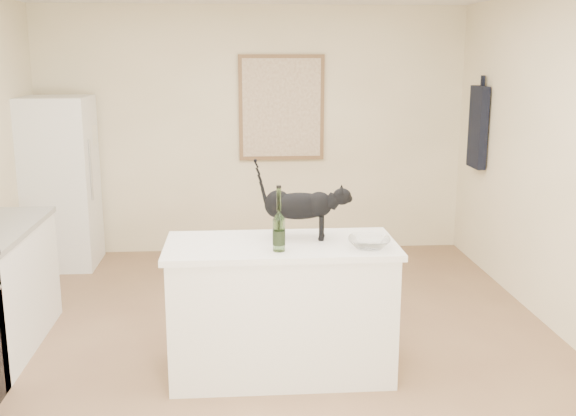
# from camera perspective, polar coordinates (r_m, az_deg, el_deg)

# --- Properties ---
(floor) EXTENTS (5.50, 5.50, 0.00)m
(floor) POSITION_cam_1_polar(r_m,az_deg,el_deg) (4.86, -1.94, -12.62)
(floor) COLOR #916F4D
(floor) RESTS_ON ground
(wall_back) EXTENTS (4.50, 0.00, 4.50)m
(wall_back) POSITION_cam_1_polar(r_m,az_deg,el_deg) (7.18, -2.97, 6.51)
(wall_back) COLOR #FFEEC5
(wall_back) RESTS_ON ground
(wall_front) EXTENTS (4.50, 0.00, 4.50)m
(wall_front) POSITION_cam_1_polar(r_m,az_deg,el_deg) (1.82, 1.54, -12.72)
(wall_front) COLOR #FFEEC5
(wall_front) RESTS_ON ground
(island_base) EXTENTS (1.44, 0.67, 0.86)m
(island_base) POSITION_cam_1_polar(r_m,az_deg,el_deg) (4.51, -0.59, -8.73)
(island_base) COLOR white
(island_base) RESTS_ON floor
(island_top) EXTENTS (1.50, 0.70, 0.04)m
(island_top) POSITION_cam_1_polar(r_m,az_deg,el_deg) (4.37, -0.61, -3.23)
(island_top) COLOR white
(island_top) RESTS_ON island_base
(fridge) EXTENTS (0.68, 0.68, 1.70)m
(fridge) POSITION_cam_1_polar(r_m,az_deg,el_deg) (7.08, -18.84, 2.06)
(fridge) COLOR white
(fridge) RESTS_ON floor
(artwork_frame) EXTENTS (0.90, 0.03, 1.10)m
(artwork_frame) POSITION_cam_1_polar(r_m,az_deg,el_deg) (7.14, -0.55, 8.50)
(artwork_frame) COLOR brown
(artwork_frame) RESTS_ON wall_back
(artwork_canvas) EXTENTS (0.82, 0.00, 1.02)m
(artwork_canvas) POSITION_cam_1_polar(r_m,az_deg,el_deg) (7.12, -0.54, 8.49)
(artwork_canvas) COLOR beige
(artwork_canvas) RESTS_ON wall_back
(hanging_garment) EXTENTS (0.08, 0.34, 0.80)m
(hanging_garment) POSITION_cam_1_polar(r_m,az_deg,el_deg) (6.89, 15.83, 6.61)
(hanging_garment) COLOR black
(hanging_garment) RESTS_ON wall_right
(black_cat) EXTENTS (0.58, 0.27, 0.39)m
(black_cat) POSITION_cam_1_polar(r_m,az_deg,el_deg) (4.42, 0.94, -0.12)
(black_cat) COLOR black
(black_cat) RESTS_ON island_top
(wine_bottle) EXTENTS (0.09, 0.09, 0.36)m
(wine_bottle) POSITION_cam_1_polar(r_m,az_deg,el_deg) (4.14, -0.78, -1.24)
(wine_bottle) COLOR #325D25
(wine_bottle) RESTS_ON island_top
(glass_bowl) EXTENTS (0.31, 0.31, 0.07)m
(glass_bowl) POSITION_cam_1_polar(r_m,az_deg,el_deg) (4.27, 6.89, -2.97)
(glass_bowl) COLOR white
(glass_bowl) RESTS_ON island_top
(fridge_paper) EXTENTS (0.03, 0.15, 0.19)m
(fridge_paper) POSITION_cam_1_polar(r_m,az_deg,el_deg) (7.05, -16.14, 5.97)
(fridge_paper) COLOR silver
(fridge_paper) RESTS_ON fridge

